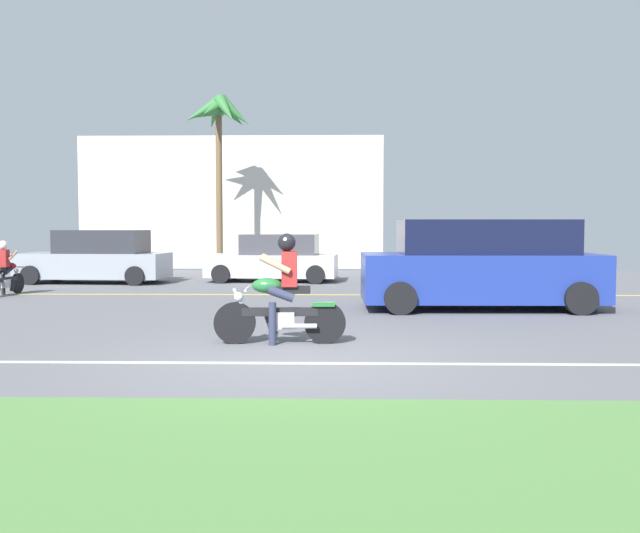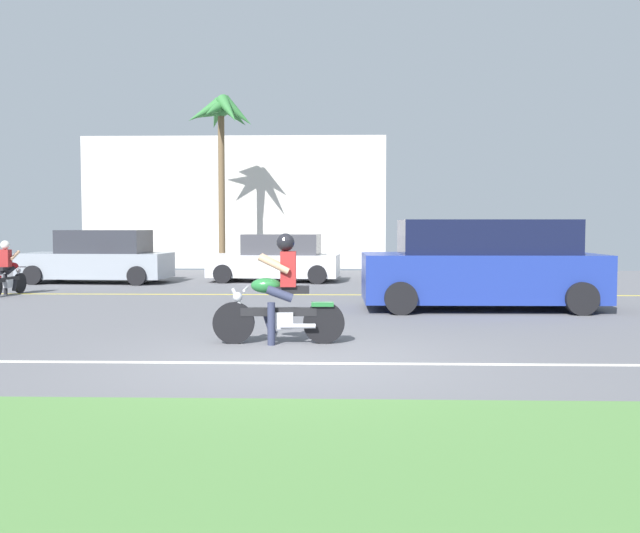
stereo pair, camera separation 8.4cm
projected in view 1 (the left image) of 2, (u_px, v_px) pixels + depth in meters
name	position (u px, v px, depth m)	size (l,w,h in m)	color
ground	(305.00, 328.00, 11.86)	(56.00, 30.00, 0.04)	slate
grass_median	(259.00, 472.00, 4.77)	(56.00, 3.80, 0.06)	#548442
lane_line_near	(294.00, 363.00, 8.67)	(50.40, 0.12, 0.01)	silver
lane_line_far	(315.00, 295.00, 17.30)	(50.40, 0.12, 0.01)	yellow
motorcyclist	(281.00, 297.00, 10.10)	(1.92, 0.63, 1.60)	black
suv_nearby	(482.00, 265.00, 14.34)	(5.02, 2.25, 1.84)	navy
parked_car_0	(97.00, 258.00, 20.89)	(4.42, 2.10, 1.59)	#8C939E
parked_car_1	(275.00, 259.00, 21.45)	(4.05, 2.17, 1.45)	silver
palm_tree_0	(218.00, 122.00, 24.94)	(2.54, 2.55, 6.37)	brown
motorcyclist_distant	(5.00, 272.00, 17.15)	(0.53, 1.62, 1.35)	black
building_far	(237.00, 204.00, 29.75)	(12.19, 4.00, 5.29)	beige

